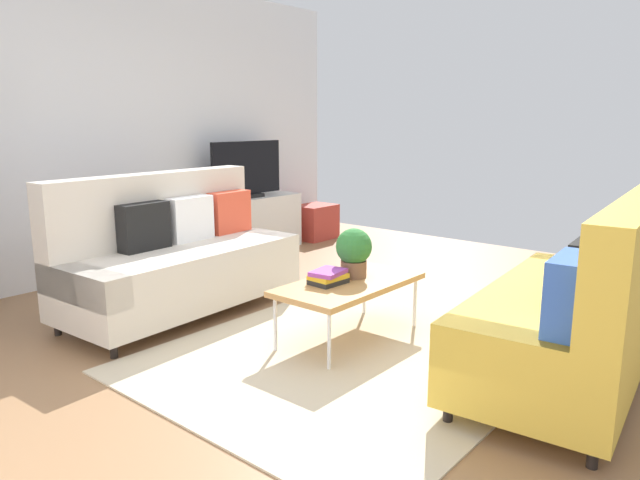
{
  "coord_description": "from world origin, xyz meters",
  "views": [
    {
      "loc": [
        -2.92,
        -2.47,
        1.51
      ],
      "look_at": [
        0.27,
        0.22,
        0.65
      ],
      "focal_mm": 32.64,
      "sensor_mm": 36.0,
      "label": 1
    }
  ],
  "objects_px": {
    "potted_plant": "(354,251)",
    "couch_green": "(578,310)",
    "coffee_table": "(349,285)",
    "tv_console": "(247,225)",
    "storage_trunk": "(315,222)",
    "couch_beige": "(177,256)",
    "vase_0": "(203,195)",
    "tv": "(247,170)",
    "table_book_0": "(328,281)",
    "bottle_0": "(223,193)"
  },
  "relations": [
    {
      "from": "table_book_0",
      "to": "bottle_0",
      "type": "bearing_deg",
      "value": 64.31
    },
    {
      "from": "couch_beige",
      "to": "tv_console",
      "type": "relative_size",
      "value": 1.39
    },
    {
      "from": "tv",
      "to": "bottle_0",
      "type": "distance_m",
      "value": 0.44
    },
    {
      "from": "tv_console",
      "to": "coffee_table",
      "type": "bearing_deg",
      "value": -119.05
    },
    {
      "from": "tv_console",
      "to": "table_book_0",
      "type": "height_order",
      "value": "tv_console"
    },
    {
      "from": "tv_console",
      "to": "bottle_0",
      "type": "distance_m",
      "value": 0.57
    },
    {
      "from": "table_book_0",
      "to": "tv_console",
      "type": "bearing_deg",
      "value": 57.93
    },
    {
      "from": "couch_beige",
      "to": "storage_trunk",
      "type": "bearing_deg",
      "value": -163.32
    },
    {
      "from": "tv_console",
      "to": "tv",
      "type": "relative_size",
      "value": 1.4
    },
    {
      "from": "bottle_0",
      "to": "couch_beige",
      "type": "bearing_deg",
      "value": -142.08
    },
    {
      "from": "couch_beige",
      "to": "vase_0",
      "type": "relative_size",
      "value": 11.99
    },
    {
      "from": "tv_console",
      "to": "storage_trunk",
      "type": "bearing_deg",
      "value": -5.19
    },
    {
      "from": "couch_beige",
      "to": "bottle_0",
      "type": "bearing_deg",
      "value": -145.39
    },
    {
      "from": "storage_trunk",
      "to": "coffee_table",
      "type": "bearing_deg",
      "value": -135.55
    },
    {
      "from": "coffee_table",
      "to": "potted_plant",
      "type": "height_order",
      "value": "potted_plant"
    },
    {
      "from": "couch_green",
      "to": "table_book_0",
      "type": "xyz_separation_m",
      "value": [
        -0.42,
        1.5,
        -0.01
      ]
    },
    {
      "from": "couch_beige",
      "to": "storage_trunk",
      "type": "distance_m",
      "value": 3.13
    },
    {
      "from": "tv_console",
      "to": "storage_trunk",
      "type": "relative_size",
      "value": 2.69
    },
    {
      "from": "potted_plant",
      "to": "couch_green",
      "type": "bearing_deg",
      "value": -83.3
    },
    {
      "from": "couch_beige",
      "to": "couch_green",
      "type": "bearing_deg",
      "value": 100.14
    },
    {
      "from": "couch_green",
      "to": "table_book_0",
      "type": "relative_size",
      "value": 8.2
    },
    {
      "from": "couch_green",
      "to": "coffee_table",
      "type": "relative_size",
      "value": 1.79
    },
    {
      "from": "couch_beige",
      "to": "tv",
      "type": "relative_size",
      "value": 1.95
    },
    {
      "from": "couch_beige",
      "to": "vase_0",
      "type": "distance_m",
      "value": 1.76
    },
    {
      "from": "tv_console",
      "to": "vase_0",
      "type": "distance_m",
      "value": 0.71
    },
    {
      "from": "couch_beige",
      "to": "potted_plant",
      "type": "xyz_separation_m",
      "value": [
        0.51,
        -1.37,
        0.16
      ]
    },
    {
      "from": "bottle_0",
      "to": "coffee_table",
      "type": "bearing_deg",
      "value": -112.46
    },
    {
      "from": "potted_plant",
      "to": "vase_0",
      "type": "height_order",
      "value": "vase_0"
    },
    {
      "from": "tv",
      "to": "bottle_0",
      "type": "height_order",
      "value": "tv"
    },
    {
      "from": "couch_beige",
      "to": "tv",
      "type": "distance_m",
      "value": 2.22
    },
    {
      "from": "vase_0",
      "to": "coffee_table",
      "type": "bearing_deg",
      "value": -108.01
    },
    {
      "from": "potted_plant",
      "to": "coffee_table",
      "type": "bearing_deg",
      "value": -156.18
    },
    {
      "from": "tv",
      "to": "table_book_0",
      "type": "distance_m",
      "value": 2.99
    },
    {
      "from": "couch_green",
      "to": "coffee_table",
      "type": "bearing_deg",
      "value": 96.27
    },
    {
      "from": "vase_0",
      "to": "potted_plant",
      "type": "bearing_deg",
      "value": -106.0
    },
    {
      "from": "coffee_table",
      "to": "tv",
      "type": "relative_size",
      "value": 1.1
    },
    {
      "from": "potted_plant",
      "to": "tv_console",
      "type": "bearing_deg",
      "value": 62.49
    },
    {
      "from": "storage_trunk",
      "to": "vase_0",
      "type": "bearing_deg",
      "value": 174.9
    },
    {
      "from": "tv",
      "to": "vase_0",
      "type": "xyz_separation_m",
      "value": [
        -0.58,
        0.07,
        -0.23
      ]
    },
    {
      "from": "couch_green",
      "to": "bottle_0",
      "type": "bearing_deg",
      "value": 73.89
    },
    {
      "from": "tv_console",
      "to": "table_book_0",
      "type": "bearing_deg",
      "value": -122.07
    },
    {
      "from": "storage_trunk",
      "to": "vase_0",
      "type": "relative_size",
      "value": 3.21
    },
    {
      "from": "coffee_table",
      "to": "bottle_0",
      "type": "bearing_deg",
      "value": 67.54
    },
    {
      "from": "table_book_0",
      "to": "vase_0",
      "type": "relative_size",
      "value": 1.48
    },
    {
      "from": "couch_beige",
      "to": "tv_console",
      "type": "height_order",
      "value": "couch_beige"
    },
    {
      "from": "couch_green",
      "to": "vase_0",
      "type": "relative_size",
      "value": 12.13
    },
    {
      "from": "couch_beige",
      "to": "vase_0",
      "type": "height_order",
      "value": "couch_beige"
    },
    {
      "from": "coffee_table",
      "to": "storage_trunk",
      "type": "height_order",
      "value": "storage_trunk"
    },
    {
      "from": "coffee_table",
      "to": "table_book_0",
      "type": "bearing_deg",
      "value": 149.76
    },
    {
      "from": "coffee_table",
      "to": "table_book_0",
      "type": "height_order",
      "value": "table_book_0"
    }
  ]
}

